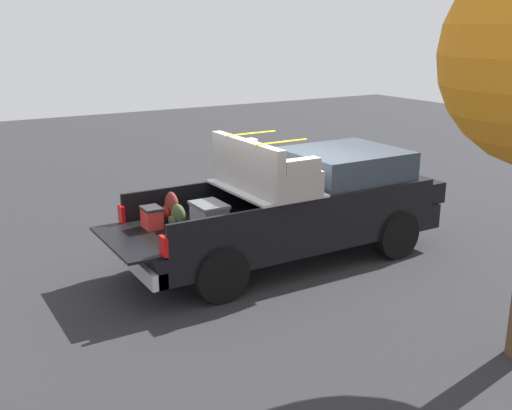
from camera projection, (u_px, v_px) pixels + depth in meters
ground_plane at (285, 260)px, 10.73m from camera, size 40.00×40.00×0.00m
pickup_truck at (303, 204)px, 10.63m from camera, size 6.05×2.09×2.23m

